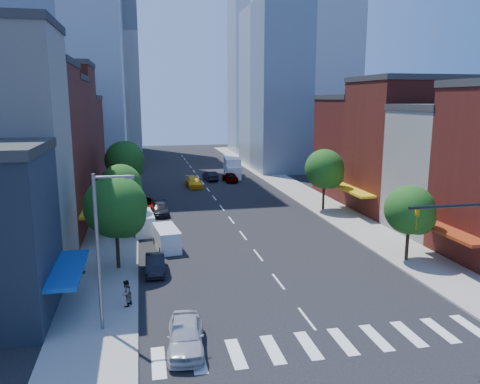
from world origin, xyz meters
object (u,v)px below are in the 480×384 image
object	(u,v)px
parked_car_third	(142,206)
traffic_car_far	(230,177)
parked_car_second	(155,264)
cargo_van_far	(143,223)
taxi	(194,182)
pedestrian_far	(126,293)
parked_car_front	(186,335)
parked_car_rear	(160,209)
traffic_car_oncoming	(210,176)
pedestrian_near	(83,262)
box_truck	(232,168)
cargo_van_near	(167,238)

from	to	relation	value
parked_car_third	traffic_car_far	bearing A→B (deg)	55.54
parked_car_second	cargo_van_far	world-z (taller)	cargo_van_far
cargo_van_far	parked_car_second	bearing A→B (deg)	-90.65
taxi	traffic_car_far	world-z (taller)	traffic_car_far
pedestrian_far	parked_car_second	bearing A→B (deg)	-168.85
parked_car_second	parked_car_third	size ratio (longest dim) A/B	0.70
parked_car_front	pedestrian_far	bearing A→B (deg)	124.33
parked_car_front	parked_car_rear	xyz separation A→B (m)	(0.02, 30.03, -0.14)
parked_car_rear	traffic_car_far	bearing A→B (deg)	58.08
parked_car_second	traffic_car_oncoming	bearing A→B (deg)	77.15
traffic_car_oncoming	traffic_car_far	bearing A→B (deg)	140.48
cargo_van_far	pedestrian_near	world-z (taller)	cargo_van_far
parked_car_third	parked_car_rear	world-z (taller)	parked_car_third
parked_car_front	box_truck	xyz separation A→B (m)	(13.21, 54.32, 0.75)
parked_car_front	parked_car_rear	world-z (taller)	parked_car_front
cargo_van_far	traffic_car_far	bearing A→B (deg)	57.96
traffic_car_oncoming	box_truck	xyz separation A→B (m)	(4.19, 2.59, 0.80)
taxi	traffic_car_oncoming	world-z (taller)	taxi
cargo_van_far	box_truck	world-z (taller)	box_truck
cargo_van_near	parked_car_front	bearing A→B (deg)	-97.41
parked_car_front	cargo_van_far	xyz separation A→B (m)	(-1.97, 23.01, 0.19)
parked_car_third	traffic_car_far	size ratio (longest dim) A/B	1.30
parked_car_third	box_truck	world-z (taller)	box_truck
cargo_van_near	traffic_car_far	size ratio (longest dim) A/B	1.04
parked_car_rear	parked_car_front	bearing A→B (deg)	-90.88
pedestrian_far	parked_car_rear	bearing A→B (deg)	-157.78
parked_car_third	pedestrian_far	size ratio (longest dim) A/B	3.45
parked_car_rear	box_truck	distance (m)	27.65
box_truck	pedestrian_near	bearing A→B (deg)	-108.78
parked_car_third	parked_car_rear	distance (m)	2.49
parked_car_front	traffic_car_oncoming	world-z (taller)	parked_car_front
parked_car_second	cargo_van_far	distance (m)	11.32
traffic_car_oncoming	traffic_car_far	size ratio (longest dim) A/B	1.02
taxi	pedestrian_near	distance (m)	36.07
pedestrian_far	box_truck	bearing A→B (deg)	-168.89
traffic_car_far	box_truck	xyz separation A→B (m)	(1.24, 4.46, 0.79)
traffic_car_far	cargo_van_near	bearing A→B (deg)	66.34
parked_car_third	pedestrian_far	world-z (taller)	pedestrian_far
parked_car_third	parked_car_rear	bearing A→B (deg)	-33.62
traffic_car_far	parked_car_front	bearing A→B (deg)	73.01
traffic_car_oncoming	pedestrian_far	distance (m)	47.56
parked_car_front	parked_car_second	size ratio (longest dim) A/B	1.15
parked_car_rear	box_truck	world-z (taller)	box_truck
cargo_van_far	traffic_car_oncoming	xyz separation A→B (m)	(10.99, 28.72, -0.24)
parked_car_second	traffic_car_oncoming	distance (m)	41.28
parked_car_second	pedestrian_near	size ratio (longest dim) A/B	2.35
traffic_car_far	taxi	bearing A→B (deg)	25.88
parked_car_second	traffic_car_far	distance (m)	40.33
box_truck	pedestrian_far	world-z (taller)	box_truck
cargo_van_far	pedestrian_near	xyz separation A→B (m)	(-4.54, -10.59, 0.03)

